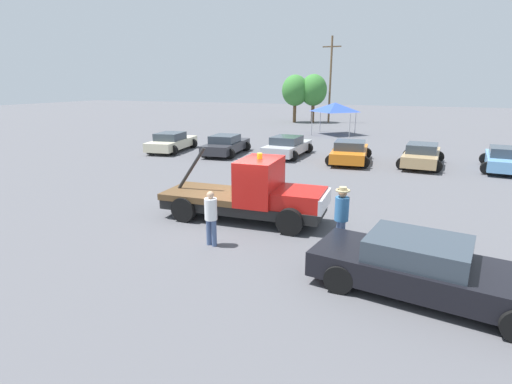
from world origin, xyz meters
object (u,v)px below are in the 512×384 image
object	(u,v)px
tree_left	(295,91)
tree_center	(314,90)
person_near_truck	(342,213)
parked_car_tan	(422,155)
tow_truck	(252,195)
canopy_tent_blue	(335,107)
foreground_car	(426,268)
parked_car_cream	(172,142)
parked_car_charcoal	(226,145)
parked_car_orange	(350,152)
parked_car_skyblue	(505,159)
utility_pole	(330,78)
parked_car_silver	(287,146)
person_at_hood	(211,214)

from	to	relation	value
tree_left	tree_center	distance (m)	2.23
person_near_truck	parked_car_tan	size ratio (longest dim) A/B	0.38
tow_truck	tree_center	xyz separation A→B (m)	(-6.86, 36.62, 2.93)
tow_truck	person_near_truck	xyz separation A→B (m)	(3.34, -1.40, 0.16)
canopy_tent_blue	foreground_car	bearing A→B (deg)	-75.13
parked_car_cream	parked_car_charcoal	bearing A→B (deg)	-94.49
parked_car_cream	parked_car_tan	bearing A→B (deg)	-94.20
parked_car_orange	parked_car_tan	size ratio (longest dim) A/B	0.99
tow_truck	person_near_truck	world-z (taller)	tow_truck
person_near_truck	parked_car_tan	distance (m)	14.11
tow_truck	parked_car_charcoal	bearing A→B (deg)	117.68
tow_truck	canopy_tent_blue	size ratio (longest dim) A/B	1.67
parked_car_cream	parked_car_skyblue	xyz separation A→B (m)	(20.80, 1.07, -0.00)
parked_car_tan	tree_left	xyz separation A→B (m)	(-14.54, 23.38, 3.19)
parked_car_charcoal	parked_car_orange	world-z (taller)	same
foreground_car	parked_car_skyblue	bearing A→B (deg)	84.97
tow_truck	foreground_car	xyz separation A→B (m)	(5.59, -3.34, -0.29)
canopy_tent_blue	tree_left	world-z (taller)	tree_left
parked_car_tan	parked_car_skyblue	bearing A→B (deg)	-82.40
tow_truck	parked_car_skyblue	bearing A→B (deg)	50.42
parked_car_tan	canopy_tent_blue	xyz separation A→B (m)	(-7.65, 13.04, 1.89)
person_near_truck	utility_pole	world-z (taller)	utility_pole
parked_car_silver	parked_car_tan	bearing A→B (deg)	-89.98
canopy_tent_blue	tree_center	xyz separation A→B (m)	(-4.78, 11.05, 1.34)
parked_car_silver	person_at_hood	bearing A→B (deg)	-168.98
foreground_car	utility_pole	size ratio (longest dim) A/B	0.54
tree_center	parked_car_skyblue	bearing A→B (deg)	-55.00
tow_truck	parked_car_cream	size ratio (longest dim) A/B	1.16
parked_car_silver	parked_car_skyblue	bearing A→B (deg)	-88.14
utility_pole	parked_car_tan	bearing A→B (deg)	-66.84
foreground_car	parked_car_silver	distance (m)	18.17
foreground_car	canopy_tent_blue	size ratio (longest dim) A/B	1.54
tree_center	utility_pole	world-z (taller)	utility_pole
parked_car_silver	parked_car_tan	xyz separation A→B (m)	(8.27, -0.29, -0.00)
person_near_truck	utility_pole	size ratio (longest dim) A/B	0.19
tow_truck	parked_car_skyblue	distance (m)	16.12
person_near_truck	parked_car_tan	world-z (taller)	person_near_truck
parked_car_silver	tree_left	bearing A→B (deg)	17.26
parked_car_tan	tree_center	xyz separation A→B (m)	(-12.43, 24.09, 3.22)
tow_truck	person_at_hood	xyz separation A→B (m)	(-0.27, -2.56, 0.03)
canopy_tent_blue	utility_pole	world-z (taller)	utility_pole
parked_car_silver	foreground_car	bearing A→B (deg)	-150.79
person_near_truck	canopy_tent_blue	size ratio (longest dim) A/B	0.53
person_at_hood	tree_center	bearing A→B (deg)	-157.50
person_near_truck	parked_car_silver	xyz separation A→B (m)	(-6.04, 14.22, -0.45)
person_near_truck	canopy_tent_blue	distance (m)	27.55
person_near_truck	tree_center	distance (m)	39.46
person_at_hood	parked_car_cream	xyz separation A→B (m)	(-10.70, 14.26, -0.32)
foreground_car	parked_car_orange	bearing A→B (deg)	114.55
parked_car_charcoal	utility_pole	bearing A→B (deg)	-8.61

